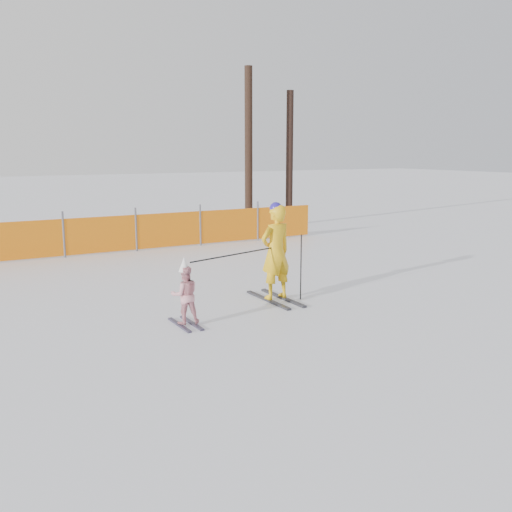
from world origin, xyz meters
The scene contains 6 objects.
ground centered at (0.00, 0.00, 0.00)m, with size 120.00×120.00×0.00m, color white.
adult centered at (0.68, 0.94, 0.95)m, with size 0.71×1.52×1.90m.
child centered at (-1.45, 0.31, 0.52)m, with size 0.53×0.88×1.15m.
ski_poles centered at (0.21, 0.67, 0.88)m, with size 2.48×0.58×1.27m.
safety_fence centered at (-2.05, 7.53, 0.56)m, with size 15.98×0.06×1.25m.
tree_trunks centered at (5.92, 10.07, 2.72)m, with size 2.21×0.58×5.75m.
Camera 1 is at (-4.93, -8.17, 2.86)m, focal length 40.00 mm.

